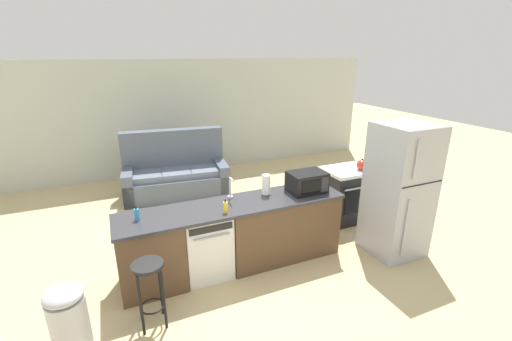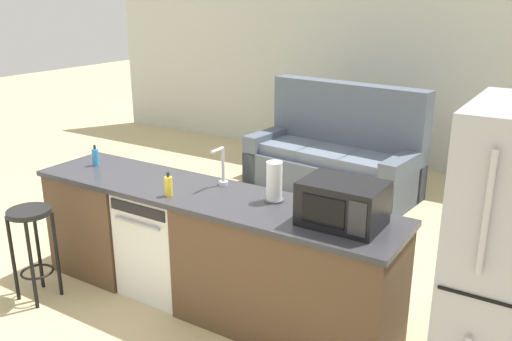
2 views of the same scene
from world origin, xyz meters
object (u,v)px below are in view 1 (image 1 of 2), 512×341
(dish_soap_bottle, at_px, (137,214))
(dishwasher, at_px, (206,244))
(refrigerator, at_px, (399,191))
(microwave, at_px, (307,182))
(bar_stool, at_px, (149,281))
(trash_bin, at_px, (69,321))
(stove_range, at_px, (346,194))
(kettle, at_px, (362,165))
(paper_towel_roll, at_px, (266,185))
(soap_bottle, at_px, (226,207))
(couch, at_px, (176,174))

(dish_soap_bottle, bearing_deg, dishwasher, -2.74)
(refrigerator, distance_m, dish_soap_bottle, 3.42)
(microwave, height_order, dish_soap_bottle, microwave)
(bar_stool, bearing_deg, microwave, 16.20)
(dish_soap_bottle, relative_size, bar_stool, 0.24)
(refrigerator, bearing_deg, trash_bin, -177.34)
(stove_range, distance_m, bar_stool, 3.57)
(stove_range, bearing_deg, refrigerator, -90.01)
(dishwasher, xyz_separation_m, stove_range, (2.60, 0.55, 0.03))
(dishwasher, distance_m, kettle, 2.86)
(paper_towel_roll, xyz_separation_m, kettle, (1.87, 0.30, -0.05))
(paper_towel_roll, height_order, soap_bottle, paper_towel_roll)
(dishwasher, distance_m, bar_stool, 1.01)
(stove_range, xyz_separation_m, trash_bin, (-4.11, -1.29, -0.07))
(dish_soap_bottle, bearing_deg, microwave, -0.98)
(dish_soap_bottle, bearing_deg, stove_range, 8.62)
(kettle, relative_size, bar_stool, 0.28)
(microwave, relative_size, kettle, 2.44)
(stove_range, distance_m, couch, 3.35)
(dishwasher, relative_size, refrigerator, 0.45)
(bar_stool, bearing_deg, dish_soap_bottle, 90.77)
(kettle, bearing_deg, trash_bin, -164.78)
(microwave, bearing_deg, paper_towel_roll, 167.26)
(dishwasher, relative_size, paper_towel_roll, 2.98)
(dish_soap_bottle, distance_m, bar_stool, 0.81)
(dishwasher, relative_size, dish_soap_bottle, 4.77)
(trash_bin, bearing_deg, paper_towel_roll, 19.77)
(microwave, bearing_deg, stove_range, 25.77)
(dishwasher, distance_m, stove_range, 2.66)
(kettle, bearing_deg, soap_bottle, -166.52)
(dishwasher, height_order, couch, couch)
(kettle, bearing_deg, stove_range, 143.32)
(couch, bearing_deg, microwave, -65.81)
(kettle, bearing_deg, bar_stool, -163.14)
(dishwasher, xyz_separation_m, paper_towel_roll, (0.90, 0.13, 0.62))
(stove_range, bearing_deg, microwave, -154.23)
(refrigerator, xyz_separation_m, soap_bottle, (-2.38, 0.36, 0.05))
(couch, bearing_deg, trash_bin, -115.07)
(soap_bottle, xyz_separation_m, couch, (-0.04, 3.05, -0.58))
(refrigerator, height_order, bar_stool, refrigerator)
(stove_range, xyz_separation_m, couch, (-2.42, 2.31, -0.06))
(trash_bin, bearing_deg, soap_bottle, 17.73)
(stove_range, height_order, refrigerator, refrigerator)
(paper_towel_roll, relative_size, couch, 0.14)
(dishwasher, bearing_deg, soap_bottle, -40.84)
(trash_bin, bearing_deg, bar_stool, 7.09)
(refrigerator, distance_m, soap_bottle, 2.41)
(stove_range, xyz_separation_m, kettle, (0.17, -0.13, 0.53))
(soap_bottle, bearing_deg, couch, 90.79)
(bar_stool, bearing_deg, trash_bin, -172.91)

